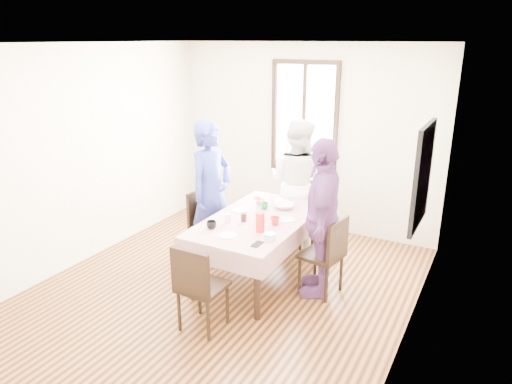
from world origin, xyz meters
TOP-DOWN VIEW (x-y plane):
  - ground at (0.00, 0.00)m, footprint 4.50×4.50m
  - back_wall at (0.00, 2.25)m, footprint 4.00×0.00m
  - right_wall at (2.00, 0.00)m, footprint 0.00×4.50m
  - window_frame at (0.00, 2.23)m, footprint 1.02×0.06m
  - window_pane at (0.00, 2.24)m, footprint 0.90×0.02m
  - art_poster at (1.98, 0.30)m, footprint 0.04×0.76m
  - dining_table at (0.21, 0.41)m, footprint 0.92×1.66m
  - tablecloth at (0.21, 0.41)m, footprint 1.04×1.78m
  - chair_left at (-0.56, 0.57)m, footprint 0.45×0.45m
  - chair_right at (0.98, 0.47)m, footprint 0.48×0.48m
  - chair_far at (0.21, 1.55)m, footprint 0.48×0.48m
  - chair_near at (0.21, -0.73)m, footprint 0.42×0.42m
  - person_left at (-0.54, 0.57)m, footprint 0.54×0.73m
  - person_far at (0.21, 1.53)m, footprint 0.95×0.79m
  - person_right at (0.96, 0.47)m, footprint 0.72×1.12m
  - mug_black at (-0.09, -0.09)m, footprint 0.12×0.12m
  - mug_flag at (0.47, 0.33)m, footprint 0.13×0.13m
  - mug_green at (0.13, 0.74)m, footprint 0.13×0.13m
  - serving_bowl at (0.33, 0.87)m, footprint 0.31×0.31m
  - juice_carton at (0.42, 0.08)m, footprint 0.07×0.07m
  - butter_tub at (0.60, -0.06)m, footprint 0.12×0.12m
  - jam_jar at (0.11, 0.26)m, footprint 0.07×0.07m
  - drinking_glass at (-0.03, 0.15)m, footprint 0.07×0.07m
  - smartphone at (0.54, -0.22)m, footprint 0.08×0.16m
  - flower_vase at (0.20, 0.45)m, footprint 0.07×0.07m
  - plate_left at (-0.10, 0.55)m, footprint 0.20×0.20m
  - plate_right at (0.52, 0.53)m, footprint 0.20×0.20m
  - plate_far at (0.19, 1.08)m, footprint 0.20×0.20m
  - plate_near at (0.17, -0.17)m, footprint 0.20×0.20m
  - butter_lid at (0.60, -0.06)m, footprint 0.12×0.12m
  - flower_bunch at (0.20, 0.45)m, footprint 0.09×0.09m

SIDE VIEW (x-z plane):
  - ground at x=0.00m, z-range 0.00..0.00m
  - dining_table at x=0.21m, z-range 0.00..0.75m
  - chair_left at x=-0.56m, z-range 0.00..0.91m
  - chair_right at x=0.98m, z-range 0.00..0.91m
  - chair_far at x=0.21m, z-range 0.00..0.91m
  - chair_near at x=0.21m, z-range 0.00..0.91m
  - tablecloth at x=0.21m, z-range 0.75..0.76m
  - smartphone at x=0.54m, z-range 0.76..0.77m
  - plate_left at x=-0.10m, z-range 0.76..0.77m
  - plate_right at x=0.52m, z-range 0.76..0.77m
  - plate_far at x=0.19m, z-range 0.76..0.77m
  - plate_near at x=0.17m, z-range 0.76..0.77m
  - butter_tub at x=0.60m, z-range 0.76..0.82m
  - serving_bowl at x=0.33m, z-range 0.76..0.82m
  - mug_green at x=0.13m, z-range 0.76..0.84m
  - mug_black at x=-0.09m, z-range 0.76..0.85m
  - jam_jar at x=0.11m, z-range 0.76..0.85m
  - mug_flag at x=0.47m, z-range 0.76..0.86m
  - drinking_glass at x=-0.03m, z-range 0.76..0.86m
  - butter_lid at x=0.60m, z-range 0.82..0.83m
  - flower_vase at x=0.20m, z-range 0.76..0.90m
  - juice_carton at x=0.42m, z-range 0.76..0.98m
  - person_far at x=0.21m, z-range 0.00..1.76m
  - person_right at x=0.96m, z-range 0.00..1.78m
  - person_left at x=-0.54m, z-range 0.00..1.81m
  - flower_bunch at x=0.20m, z-range 0.90..1.00m
  - back_wall at x=0.00m, z-range -0.65..3.35m
  - right_wall at x=2.00m, z-range -0.90..3.60m
  - art_poster at x=1.98m, z-range 1.07..2.03m
  - window_frame at x=0.00m, z-range 0.84..2.46m
  - window_pane at x=0.00m, z-range 0.90..2.40m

